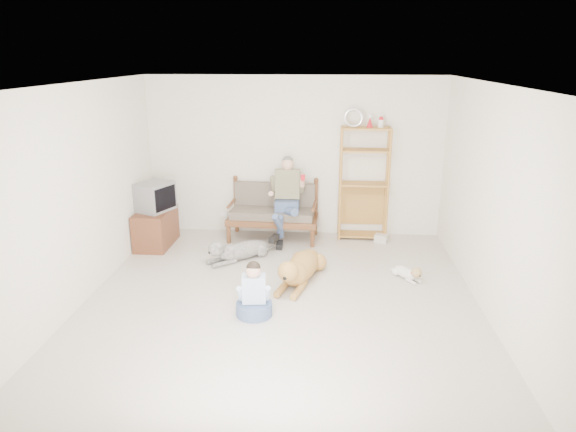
# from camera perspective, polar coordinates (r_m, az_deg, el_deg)

# --- Properties ---
(floor) EXTENTS (5.50, 5.50, 0.00)m
(floor) POSITION_cam_1_polar(r_m,az_deg,el_deg) (6.61, -0.83, -9.65)
(floor) COLOR silver
(floor) RESTS_ON ground
(ceiling) EXTENTS (5.50, 5.50, 0.00)m
(ceiling) POSITION_cam_1_polar(r_m,az_deg,el_deg) (5.89, -0.94, 14.43)
(ceiling) COLOR white
(ceiling) RESTS_ON ground
(wall_back) EXTENTS (5.00, 0.00, 5.00)m
(wall_back) POSITION_cam_1_polar(r_m,az_deg,el_deg) (8.78, 0.70, 6.59)
(wall_back) COLOR silver
(wall_back) RESTS_ON ground
(wall_front) EXTENTS (5.00, 0.00, 5.00)m
(wall_front) POSITION_cam_1_polar(r_m,az_deg,el_deg) (3.56, -4.81, -10.48)
(wall_front) COLOR silver
(wall_front) RESTS_ON ground
(wall_left) EXTENTS (0.00, 5.50, 5.50)m
(wall_left) POSITION_cam_1_polar(r_m,az_deg,el_deg) (6.80, -22.39, 1.98)
(wall_left) COLOR silver
(wall_left) RESTS_ON ground
(wall_right) EXTENTS (0.00, 5.50, 5.50)m
(wall_right) POSITION_cam_1_polar(r_m,az_deg,el_deg) (6.40, 22.02, 1.12)
(wall_right) COLOR silver
(wall_right) RESTS_ON ground
(loveseat) EXTENTS (1.54, 0.78, 0.95)m
(loveseat) POSITION_cam_1_polar(r_m,az_deg,el_deg) (8.71, -1.66, 0.63)
(loveseat) COLOR brown
(loveseat) RESTS_ON ground
(man) EXTENTS (0.54, 0.77, 1.25)m
(man) POSITION_cam_1_polar(r_m,az_deg,el_deg) (8.43, -0.31, 1.25)
(man) COLOR #4A5988
(man) RESTS_ON loveseat
(etagere) EXTENTS (0.84, 0.37, 2.20)m
(etagere) POSITION_cam_1_polar(r_m,az_deg,el_deg) (8.68, 8.40, 3.70)
(etagere) COLOR gold
(etagere) RESTS_ON ground
(book_stack) EXTENTS (0.25, 0.22, 0.13)m
(book_stack) POSITION_cam_1_polar(r_m,az_deg,el_deg) (8.76, 10.31, -2.46)
(book_stack) COLOR silver
(book_stack) RESTS_ON ground
(tv_stand) EXTENTS (0.52, 0.91, 0.60)m
(tv_stand) POSITION_cam_1_polar(r_m,az_deg,el_deg) (8.69, -14.50, -1.27)
(tv_stand) COLOR brown
(tv_stand) RESTS_ON ground
(crt_tv) EXTENTS (0.63, 0.68, 0.46)m
(crt_tv) POSITION_cam_1_polar(r_m,az_deg,el_deg) (8.53, -14.56, 2.09)
(crt_tv) COLOR slate
(crt_tv) RESTS_ON tv_stand
(wall_outlet) EXTENTS (0.12, 0.02, 0.08)m
(wall_outlet) POSITION_cam_1_polar(r_m,az_deg,el_deg) (9.18, -7.14, 0.18)
(wall_outlet) COLOR white
(wall_outlet) RESTS_ON ground
(golden_retriever) EXTENTS (0.66, 1.54, 0.48)m
(golden_retriever) POSITION_cam_1_polar(r_m,az_deg,el_deg) (7.12, 1.28, -5.85)
(golden_retriever) COLOR #C18843
(golden_retriever) RESTS_ON ground
(shaggy_dog) EXTENTS (0.98, 0.90, 0.37)m
(shaggy_dog) POSITION_cam_1_polar(r_m,az_deg,el_deg) (7.90, -5.66, -3.85)
(shaggy_dog) COLOR beige
(shaggy_dog) RESTS_ON ground
(terrier) EXTENTS (0.40, 0.52, 0.23)m
(terrier) POSITION_cam_1_polar(r_m,az_deg,el_deg) (7.41, 13.25, -6.18)
(terrier) COLOR silver
(terrier) RESTS_ON ground
(child) EXTENTS (0.44, 0.44, 0.70)m
(child) POSITION_cam_1_polar(r_m,az_deg,el_deg) (6.24, -3.80, -8.84)
(child) COLOR #4A5988
(child) RESTS_ON ground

